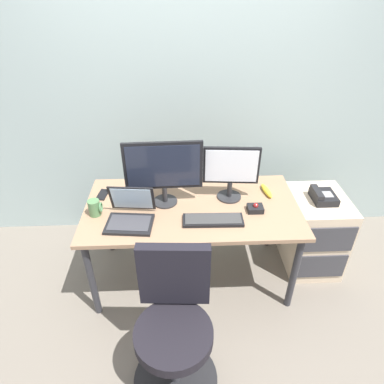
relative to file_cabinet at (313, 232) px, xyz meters
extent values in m
plane|color=#70675C|center=(-1.01, -0.11, -0.33)|extent=(8.00, 8.00, 0.00)
cube|color=#97AAA8|center=(-1.01, 0.64, 1.07)|extent=(6.00, 0.10, 2.80)
cube|color=#947155|center=(-1.01, -0.11, 0.36)|extent=(1.55, 0.80, 0.03)
cylinder|color=#2D2D33|center=(-1.73, -0.45, 0.01)|extent=(0.05, 0.05, 0.68)
cylinder|color=#2D2D33|center=(-0.30, -0.45, 0.01)|extent=(0.05, 0.05, 0.68)
cylinder|color=#2D2D33|center=(-1.73, 0.23, 0.01)|extent=(0.05, 0.05, 0.68)
cylinder|color=#2D2D33|center=(-0.30, 0.23, 0.01)|extent=(0.05, 0.05, 0.68)
cube|color=beige|center=(0.00, 0.00, 0.00)|extent=(0.42, 0.52, 0.66)
cube|color=#38383D|center=(0.00, -0.26, 0.15)|extent=(0.38, 0.01, 0.23)
cube|color=#38383D|center=(0.00, -0.26, -0.13)|extent=(0.38, 0.01, 0.23)
cube|color=black|center=(0.00, -0.02, 0.36)|extent=(0.17, 0.20, 0.06)
cube|color=black|center=(-0.06, -0.02, 0.41)|extent=(0.05, 0.18, 0.04)
cube|color=gray|center=(0.02, -0.03, 0.39)|extent=(0.07, 0.08, 0.01)
cylinder|color=black|center=(-1.15, -0.99, -0.32)|extent=(0.52, 0.52, 0.03)
cylinder|color=#333338|center=(-1.15, -0.99, -0.09)|extent=(0.06, 0.06, 0.42)
cylinder|color=black|center=(-1.15, -0.99, 0.14)|extent=(0.44, 0.44, 0.07)
cube|color=black|center=(-1.14, -0.79, 0.40)|extent=(0.40, 0.08, 0.42)
cylinder|color=#262628|center=(-1.21, -0.05, 0.38)|extent=(0.18, 0.18, 0.01)
cylinder|color=#262628|center=(-1.21, -0.05, 0.45)|extent=(0.04, 0.04, 0.12)
cube|color=black|center=(-1.21, -0.05, 0.68)|extent=(0.55, 0.04, 0.36)
cube|color=#1E2333|center=(-1.21, -0.07, 0.68)|extent=(0.50, 0.02, 0.32)
cylinder|color=#262628|center=(-0.73, -0.01, 0.38)|extent=(0.18, 0.18, 0.01)
cylinder|color=#262628|center=(-0.73, -0.01, 0.45)|extent=(0.04, 0.04, 0.12)
cube|color=black|center=(-0.73, -0.01, 0.65)|extent=(0.40, 0.06, 0.28)
cube|color=white|center=(-0.73, -0.02, 0.65)|extent=(0.37, 0.04, 0.25)
cube|color=black|center=(-0.88, -0.30, 0.39)|extent=(0.41, 0.15, 0.02)
cube|color=#353535|center=(-0.88, -0.30, 0.40)|extent=(0.38, 0.12, 0.01)
cube|color=black|center=(-1.44, -0.31, 0.39)|extent=(0.33, 0.25, 0.02)
cube|color=#38383D|center=(-1.44, -0.31, 0.40)|extent=(0.29, 0.19, 0.00)
cube|color=black|center=(-1.43, -0.18, 0.50)|extent=(0.32, 0.10, 0.21)
cube|color=silver|center=(-1.43, -0.18, 0.50)|extent=(0.28, 0.08, 0.19)
cube|color=black|center=(-0.57, -0.19, 0.40)|extent=(0.11, 0.09, 0.04)
sphere|color=maroon|center=(-0.57, -0.19, 0.42)|extent=(0.04, 0.04, 0.04)
cylinder|color=#4D7749|center=(-1.69, -0.18, 0.44)|extent=(0.08, 0.08, 0.12)
torus|color=#4D7F51|center=(-1.65, -0.18, 0.44)|extent=(0.01, 0.07, 0.07)
cube|color=black|center=(-1.69, 0.06, 0.38)|extent=(0.09, 0.15, 0.01)
ellipsoid|color=yellow|center=(-0.43, 0.03, 0.40)|extent=(0.08, 0.19, 0.04)
camera|label=1|loc=(-1.10, -2.08, 1.82)|focal=31.43mm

